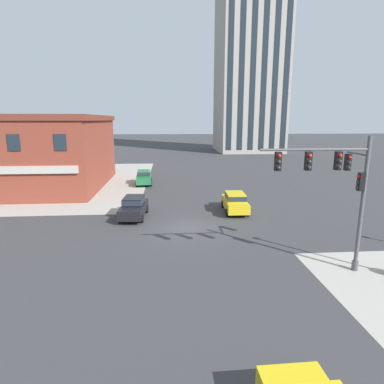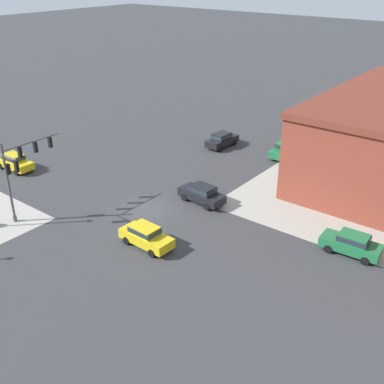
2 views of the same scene
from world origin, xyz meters
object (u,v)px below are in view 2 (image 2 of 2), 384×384
car_main_northbound_near (202,193)px  car_main_southbound_far (319,130)px  car_main_southbound_near (222,139)px  car_cross_westbound (146,235)px  car_main_northbound_far (352,243)px  car_main_mid (14,161)px  car_cross_eastbound (284,149)px  traffic_signal_main (20,167)px

car_main_northbound_near → car_main_southbound_far: size_ratio=1.02×
car_main_southbound_near → car_cross_westbound: 22.72m
car_main_northbound_near → car_main_southbound_far: bearing=178.1°
car_main_northbound_far → car_main_mid: bearing=-79.5°
car_main_southbound_near → car_cross_eastbound: same height
traffic_signal_main → car_main_mid: size_ratio=1.57×
car_main_northbound_near → car_main_southbound_near: bearing=-152.3°
car_cross_westbound → car_main_southbound_far: bearing=-179.7°
car_cross_eastbound → car_cross_westbound: 23.11m
car_main_southbound_far → car_cross_westbound: same height
car_main_northbound_near → car_main_southbound_near: 14.58m
car_main_northbound_far → car_main_southbound_far: 26.33m
traffic_signal_main → car_main_northbound_near: 15.68m
car_main_southbound_far → car_cross_eastbound: size_ratio=1.00×
car_main_northbound_far → car_cross_westbound: 15.47m
traffic_signal_main → car_cross_eastbound: traffic_signal_main is taller
car_main_northbound_near → car_cross_eastbound: bearing=178.0°
car_main_southbound_far → car_main_northbound_far: bearing=29.6°
car_main_northbound_far → car_main_mid: (6.26, -33.84, 0.00)m
car_main_southbound_near → car_cross_westbound: (21.36, 7.73, 0.00)m
traffic_signal_main → car_main_northbound_near: size_ratio=1.54×
traffic_signal_main → car_main_northbound_far: traffic_signal_main is taller
car_main_northbound_near → car_cross_eastbound: same height
car_cross_eastbound → car_main_northbound_near: bearing=-2.0°
car_main_southbound_near → car_main_mid: bearing=-34.9°
car_cross_eastbound → car_cross_westbound: same height
car_cross_eastbound → traffic_signal_main: bearing=-22.4°
car_cross_westbound → car_cross_eastbound: bearing=-178.9°
car_main_northbound_far → car_cross_eastbound: 19.65m
car_main_southbound_near → car_main_mid: 23.16m
traffic_signal_main → car_cross_eastbound: (-25.97, 10.69, -3.71)m
car_main_southbound_far → car_main_mid: 35.81m
car_main_northbound_near → car_main_southbound_far: (-23.06, 0.78, 0.00)m
car_main_northbound_near → car_main_southbound_near: (-12.90, -6.78, 0.00)m
car_cross_eastbound → car_main_mid: bearing=-44.7°
car_main_northbound_far → car_cross_westbound: (8.63, -12.84, 0.00)m
car_main_southbound_near → car_main_northbound_near: bearing=27.7°
car_main_mid → car_cross_westbound: bearing=83.6°
car_main_southbound_far → car_cross_eastbound: 8.42m
car_main_southbound_near → car_cross_eastbound: 7.49m
traffic_signal_main → car_main_northbound_near: (-11.33, 10.18, -3.71)m
car_cross_eastbound → car_main_mid: (20.73, -20.55, 0.00)m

